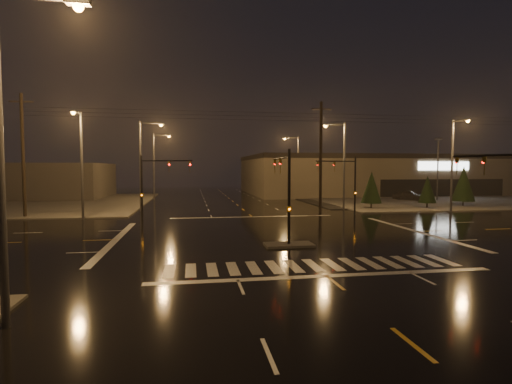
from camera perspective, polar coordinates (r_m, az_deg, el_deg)
ground at (r=28.86m, az=2.79°, el=-6.19°), size 140.00×140.00×0.00m
sidewalk_ne at (r=68.25m, az=22.57°, el=-0.84°), size 36.00×36.00×0.12m
sidewalk_nw at (r=62.82m, az=-31.73°, el=-1.43°), size 36.00×36.00×0.12m
median_island at (r=25.01m, az=4.71°, el=-7.52°), size 3.00×1.60×0.15m
crosswalk at (r=20.32m, az=8.16°, el=-10.31°), size 15.00×2.60×0.01m
stop_bar_near at (r=18.48m, az=10.06°, el=-11.72°), size 16.00×0.50×0.01m
stop_bar_far at (r=39.57m, az=-0.53°, el=-3.56°), size 16.00×0.50×0.01m
parking_lot at (r=69.39m, az=26.96°, el=-0.90°), size 50.00×24.00×0.08m
retail_building at (r=84.41m, az=19.80°, el=2.56°), size 60.20×28.30×7.20m
commercial_block at (r=75.66m, az=-31.83°, el=1.38°), size 30.00×18.00×5.60m
signal_mast_median at (r=25.48m, az=4.25°, el=1.02°), size 0.25×4.59×6.00m
signal_mast_ne at (r=40.99m, az=12.90°, el=1.90°), size 4.84×1.86×6.00m
signal_mast_nw at (r=38.14m, az=-14.59°, el=1.77°), size 4.84×1.86×6.00m
signal_mast_se at (r=24.27m, az=32.53°, el=0.27°), size 1.55×3.87×6.00m
streetlight_0 at (r=13.90m, az=-31.66°, el=6.98°), size 2.77×0.32×10.00m
streetlight_1 at (r=46.14m, az=-15.81°, el=4.52°), size 2.77×0.32×10.00m
streetlight_2 at (r=62.06m, az=-14.12°, el=4.23°), size 2.77×0.32×10.00m
streetlight_3 at (r=47.06m, az=12.14°, el=4.54°), size 2.77×0.32×10.00m
streetlight_4 at (r=66.09m, az=5.80°, el=4.26°), size 2.77×0.32×10.00m
streetlight_5 at (r=40.30m, az=-23.77°, el=4.53°), size 0.32×2.77×10.00m
streetlight_6 at (r=47.99m, az=26.45°, el=4.24°), size 0.32×2.77×10.00m
utility_pole_0 at (r=44.83m, az=-30.33°, el=4.63°), size 2.20×0.32×12.00m
utility_pole_1 at (r=44.11m, az=9.23°, el=5.08°), size 2.20×0.32×12.00m
conifer_0 at (r=49.13m, az=16.17°, el=0.66°), size 2.39×2.39×4.44m
conifer_1 at (r=51.85m, az=23.29°, el=0.36°), size 2.05×2.05×3.91m
conifer_2 at (r=56.37m, az=27.52°, el=1.06°), size 2.78×2.78×5.05m
car_parked at (r=63.40m, az=21.03°, el=-0.44°), size 4.30×4.87×1.59m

